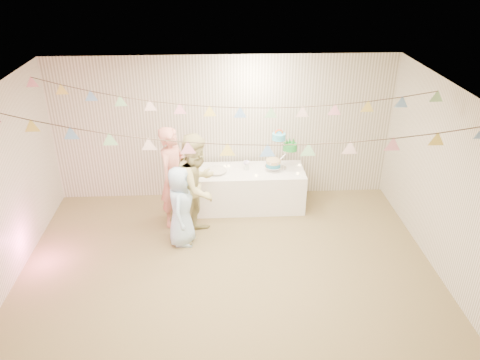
{
  "coord_description": "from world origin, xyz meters",
  "views": [
    {
      "loc": [
        -0.12,
        -5.26,
        4.27
      ],
      "look_at": [
        0.2,
        0.8,
        1.15
      ],
      "focal_mm": 35.0,
      "sensor_mm": 36.0,
      "label": 1
    }
  ],
  "objects_px": {
    "person_adult_b": "(198,187)",
    "person_child": "(181,206)",
    "cake_stand": "(281,149)",
    "person_adult_a": "(174,177)",
    "table": "(249,189)"
  },
  "relations": [
    {
      "from": "person_adult_b",
      "to": "person_child",
      "type": "relative_size",
      "value": 1.33
    },
    {
      "from": "person_adult_b",
      "to": "person_child",
      "type": "height_order",
      "value": "person_adult_b"
    },
    {
      "from": "cake_stand",
      "to": "person_adult_a",
      "type": "relative_size",
      "value": 0.4
    },
    {
      "from": "person_adult_a",
      "to": "person_child",
      "type": "distance_m",
      "value": 0.63
    },
    {
      "from": "person_adult_b",
      "to": "person_child",
      "type": "distance_m",
      "value": 0.4
    },
    {
      "from": "table",
      "to": "person_child",
      "type": "xyz_separation_m",
      "value": [
        -1.12,
        -1.05,
        0.29
      ]
    },
    {
      "from": "person_adult_b",
      "to": "person_child",
      "type": "xyz_separation_m",
      "value": [
        -0.26,
        -0.21,
        -0.22
      ]
    },
    {
      "from": "table",
      "to": "person_adult_b",
      "type": "distance_m",
      "value": 1.31
    },
    {
      "from": "table",
      "to": "person_adult_a",
      "type": "relative_size",
      "value": 1.11
    },
    {
      "from": "cake_stand",
      "to": "person_adult_a",
      "type": "distance_m",
      "value": 1.9
    },
    {
      "from": "table",
      "to": "person_adult_a",
      "type": "xyz_separation_m",
      "value": [
        -1.26,
        -0.47,
        0.5
      ]
    },
    {
      "from": "cake_stand",
      "to": "person_adult_b",
      "type": "xyz_separation_m",
      "value": [
        -1.41,
        -0.89,
        -0.22
      ]
    },
    {
      "from": "person_adult_a",
      "to": "person_child",
      "type": "bearing_deg",
      "value": -140.15
    },
    {
      "from": "cake_stand",
      "to": "person_child",
      "type": "distance_m",
      "value": 2.05
    },
    {
      "from": "table",
      "to": "person_adult_a",
      "type": "bearing_deg",
      "value": -159.49
    }
  ]
}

